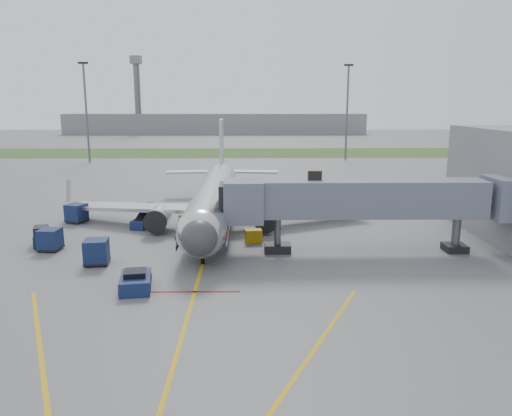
{
  "coord_description": "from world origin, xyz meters",
  "views": [
    {
      "loc": [
        3.65,
        -35.26,
        12.3
      ],
      "look_at": [
        4.23,
        7.77,
        3.2
      ],
      "focal_mm": 35.0,
      "sensor_mm": 36.0,
      "label": 1
    }
  ],
  "objects_px": {
    "ramp_worker": "(181,224)",
    "belt_loader": "(143,222)",
    "airliner": "(214,198)",
    "pushback_tug": "(136,282)",
    "baggage_tug": "(42,237)"
  },
  "relations": [
    {
      "from": "airliner",
      "to": "pushback_tug",
      "type": "distance_m",
      "value": 19.28
    },
    {
      "from": "baggage_tug",
      "to": "ramp_worker",
      "type": "xyz_separation_m",
      "value": [
        11.61,
        4.28,
        0.09
      ]
    },
    {
      "from": "baggage_tug",
      "to": "airliner",
      "type": "bearing_deg",
      "value": 28.68
    },
    {
      "from": "pushback_tug",
      "to": "belt_loader",
      "type": "distance_m",
      "value": 17.74
    },
    {
      "from": "pushback_tug",
      "to": "belt_loader",
      "type": "bearing_deg",
      "value": 100.24
    },
    {
      "from": "baggage_tug",
      "to": "belt_loader",
      "type": "height_order",
      "value": "belt_loader"
    },
    {
      "from": "belt_loader",
      "to": "baggage_tug",
      "type": "bearing_deg",
      "value": -138.06
    },
    {
      "from": "pushback_tug",
      "to": "airliner",
      "type": "bearing_deg",
      "value": 77.95
    },
    {
      "from": "pushback_tug",
      "to": "belt_loader",
      "type": "height_order",
      "value": "belt_loader"
    },
    {
      "from": "airliner",
      "to": "baggage_tug",
      "type": "relative_size",
      "value": 13.03
    },
    {
      "from": "baggage_tug",
      "to": "ramp_worker",
      "type": "bearing_deg",
      "value": 20.23
    },
    {
      "from": "airliner",
      "to": "belt_loader",
      "type": "bearing_deg",
      "value": -169.74
    },
    {
      "from": "airliner",
      "to": "pushback_tug",
      "type": "relative_size",
      "value": 10.18
    },
    {
      "from": "ramp_worker",
      "to": "belt_loader",
      "type": "bearing_deg",
      "value": 122.69
    },
    {
      "from": "ramp_worker",
      "to": "pushback_tug",
      "type": "bearing_deg",
      "value": -120.9
    }
  ]
}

